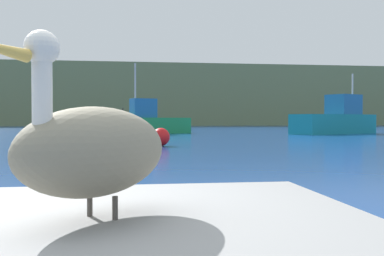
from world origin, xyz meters
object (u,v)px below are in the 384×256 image
fishing_boat_teal (336,120)px  fishing_boat_green (152,122)px  pelican (94,149)px  mooring_buoy (161,137)px

fishing_boat_teal → fishing_boat_green: 13.45m
fishing_boat_green → fishing_boat_teal: bearing=150.2°
fishing_boat_green → pelican: bearing=66.6°
fishing_boat_green → mooring_buoy: 15.12m
pelican → fishing_boat_green: fishing_boat_green is taller
pelican → mooring_buoy: bearing=-147.6°
pelican → fishing_boat_teal: 32.19m
fishing_boat_teal → mooring_buoy: fishing_boat_teal is taller
fishing_boat_teal → mooring_buoy: (-13.69, -12.80, -0.64)m
pelican → fishing_boat_green: (1.87, 30.72, -0.06)m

